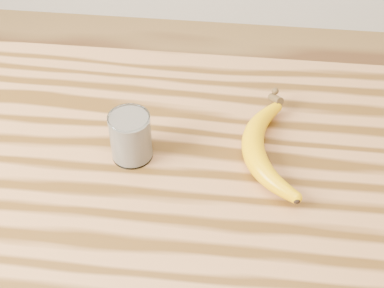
# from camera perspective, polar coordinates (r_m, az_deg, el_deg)

# --- Properties ---
(table) EXTENTS (1.20, 0.80, 0.90)m
(table) POSITION_cam_1_polar(r_m,az_deg,el_deg) (1.02, -13.10, -9.02)
(table) COLOR #AA6E3E
(table) RESTS_ON ground
(smoothie_glass) EXTENTS (0.07, 0.07, 0.09)m
(smoothie_glass) POSITION_cam_1_polar(r_m,az_deg,el_deg) (0.91, -6.56, 0.79)
(smoothie_glass) COLOR white
(smoothie_glass) RESTS_ON table
(banana) EXTENTS (0.16, 0.34, 0.04)m
(banana) POSITION_cam_1_polar(r_m,az_deg,el_deg) (0.92, 6.47, -0.57)
(banana) COLOR #ECA600
(banana) RESTS_ON table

